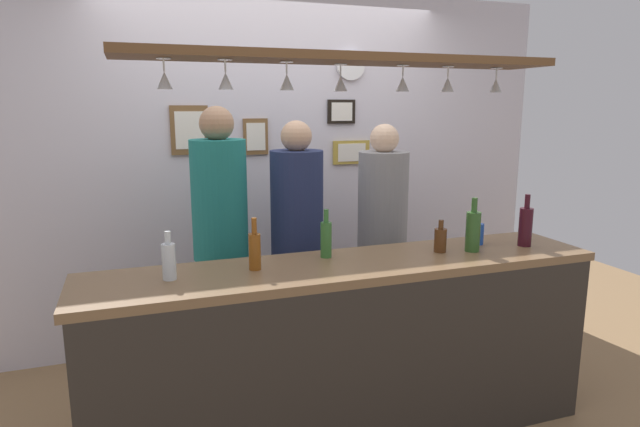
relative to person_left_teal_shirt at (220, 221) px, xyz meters
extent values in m
plane|color=olive|center=(0.53, -0.45, -1.07)|extent=(8.00, 8.00, 0.00)
cube|color=silver|center=(0.53, 0.65, 0.23)|extent=(4.40, 0.06, 2.60)
cube|color=brown|center=(0.53, -0.80, -0.12)|extent=(2.70, 0.55, 0.04)
cube|color=#2D2823|center=(0.53, -1.05, -0.61)|extent=(2.65, 0.04, 0.93)
cube|color=brown|center=(0.53, -0.75, 0.92)|extent=(2.20, 0.36, 0.04)
cylinder|color=silver|center=(-0.34, -0.76, 0.90)|extent=(0.06, 0.06, 0.00)
cylinder|color=silver|center=(-0.34, -0.76, 0.87)|extent=(0.01, 0.01, 0.06)
cone|color=silver|center=(-0.34, -0.76, 0.81)|extent=(0.07, 0.07, 0.08)
cylinder|color=silver|center=(-0.07, -0.78, 0.90)|extent=(0.06, 0.06, 0.00)
cylinder|color=silver|center=(-0.07, -0.78, 0.87)|extent=(0.01, 0.01, 0.06)
cone|color=silver|center=(-0.07, -0.78, 0.81)|extent=(0.07, 0.07, 0.08)
cylinder|color=silver|center=(0.22, -0.75, 0.90)|extent=(0.06, 0.06, 0.00)
cylinder|color=silver|center=(0.22, -0.75, 0.87)|extent=(0.01, 0.01, 0.06)
cone|color=silver|center=(0.22, -0.75, 0.81)|extent=(0.07, 0.07, 0.08)
cylinder|color=silver|center=(0.52, -0.69, 0.90)|extent=(0.06, 0.06, 0.00)
cylinder|color=silver|center=(0.52, -0.69, 0.87)|extent=(0.01, 0.01, 0.06)
cone|color=silver|center=(0.52, -0.69, 0.81)|extent=(0.07, 0.07, 0.08)
cylinder|color=silver|center=(0.84, -0.73, 0.90)|extent=(0.06, 0.06, 0.00)
cylinder|color=silver|center=(0.84, -0.73, 0.87)|extent=(0.01, 0.01, 0.06)
cone|color=silver|center=(0.84, -0.73, 0.81)|extent=(0.07, 0.07, 0.08)
cylinder|color=silver|center=(1.11, -0.73, 0.90)|extent=(0.06, 0.06, 0.00)
cylinder|color=silver|center=(1.11, -0.73, 0.87)|extent=(0.01, 0.01, 0.06)
cone|color=silver|center=(1.11, -0.73, 0.81)|extent=(0.07, 0.07, 0.08)
cylinder|color=silver|center=(1.42, -0.72, 0.90)|extent=(0.06, 0.06, 0.00)
cylinder|color=silver|center=(1.42, -0.72, 0.87)|extent=(0.01, 0.01, 0.06)
cone|color=silver|center=(1.42, -0.72, 0.81)|extent=(0.07, 0.07, 0.08)
cube|color=#2D334C|center=(0.00, 0.00, -0.65)|extent=(0.17, 0.18, 0.84)
cylinder|color=#1E7A75|center=(0.00, 0.00, 0.13)|extent=(0.34, 0.34, 0.73)
sphere|color=#9E7556|center=(0.00, 0.00, 0.59)|extent=(0.21, 0.21, 0.21)
cube|color=#2D334C|center=(0.49, 0.00, -0.67)|extent=(0.17, 0.18, 0.80)
cylinder|color=navy|center=(0.49, 0.00, 0.07)|extent=(0.34, 0.34, 0.69)
sphere|color=tan|center=(0.49, 0.00, 0.51)|extent=(0.20, 0.20, 0.20)
cube|color=#2D334C|center=(1.11, 0.00, -0.68)|extent=(0.17, 0.18, 0.79)
cylinder|color=gray|center=(1.11, 0.00, 0.05)|extent=(0.34, 0.34, 0.68)
sphere|color=beige|center=(1.11, 0.00, 0.48)|extent=(0.19, 0.19, 0.19)
cylinder|color=#512D14|center=(1.08, -0.77, -0.03)|extent=(0.07, 0.07, 0.13)
cylinder|color=#512D14|center=(1.08, -0.77, 0.06)|extent=(0.03, 0.03, 0.05)
cylinder|color=#336B2D|center=(0.45, -0.66, 0.00)|extent=(0.06, 0.06, 0.19)
cylinder|color=#336B2D|center=(0.45, -0.66, 0.13)|extent=(0.03, 0.03, 0.07)
cylinder|color=silver|center=(-0.36, -0.77, -0.01)|extent=(0.06, 0.06, 0.17)
cylinder|color=silver|center=(-0.36, -0.77, 0.11)|extent=(0.03, 0.03, 0.06)
cylinder|color=#2D5623|center=(1.26, -0.82, 0.02)|extent=(0.08, 0.08, 0.22)
cylinder|color=#2D5623|center=(1.26, -0.82, 0.17)|extent=(0.03, 0.03, 0.08)
cylinder|color=#380F19|center=(1.61, -0.82, 0.02)|extent=(0.08, 0.08, 0.22)
cylinder|color=#380F19|center=(1.61, -0.82, 0.17)|extent=(0.03, 0.03, 0.08)
cylinder|color=brown|center=(0.05, -0.75, 0.00)|extent=(0.06, 0.06, 0.18)
cylinder|color=brown|center=(0.05, -0.75, 0.13)|extent=(0.03, 0.03, 0.08)
cylinder|color=#1E4CB2|center=(1.38, -0.70, -0.03)|extent=(0.07, 0.07, 0.12)
cube|color=black|center=(1.04, 0.61, 0.65)|extent=(0.22, 0.02, 0.18)
cube|color=white|center=(1.04, 0.60, 0.65)|extent=(0.17, 0.01, 0.14)
cube|color=brown|center=(-0.10, 0.61, 0.53)|extent=(0.26, 0.02, 0.34)
cube|color=white|center=(-0.10, 0.60, 0.53)|extent=(0.20, 0.01, 0.26)
cube|color=#B29338|center=(1.13, 0.61, 0.34)|extent=(0.30, 0.02, 0.18)
cube|color=white|center=(1.13, 0.60, 0.34)|extent=(0.23, 0.01, 0.14)
cube|color=brown|center=(0.37, 0.61, 0.48)|extent=(0.18, 0.02, 0.26)
cube|color=white|center=(0.37, 0.60, 0.48)|extent=(0.14, 0.01, 0.20)
cylinder|color=white|center=(1.11, 0.60, 1.00)|extent=(0.22, 0.03, 0.22)
camera|label=1|loc=(-0.50, -3.27, 0.70)|focal=30.33mm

